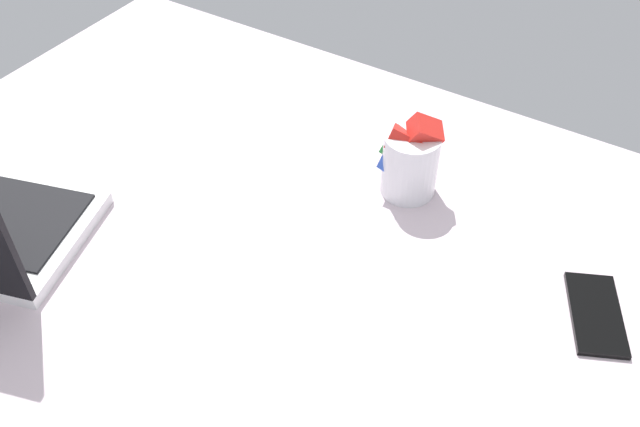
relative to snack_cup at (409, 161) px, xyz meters
The scene contains 3 objects.
bed_mattress 43.62cm from the snack_cup, 99.79° to the left, with size 180.00×140.00×18.00cm, color silver.
snack_cup is the anchor object (origin of this frame).
cell_phone 35.78cm from the snack_cup, 163.99° to the left, with size 6.80×14.00×0.80cm, color black.
Camera 1 is at (-26.13, 40.31, 95.58)cm, focal length 39.48 mm.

